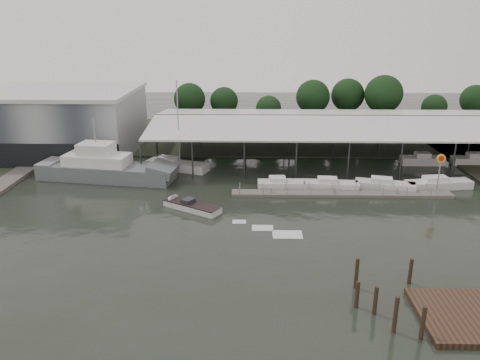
{
  "coord_description": "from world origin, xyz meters",
  "views": [
    {
      "loc": [
        3.24,
        -46.13,
        21.21
      ],
      "look_at": [
        2.08,
        8.51,
        2.5
      ],
      "focal_mm": 35.0,
      "sensor_mm": 36.0,
      "label": 1
    }
  ],
  "objects_px": {
    "white_sailboat": "(176,165)",
    "speedboat_underway": "(188,205)",
    "shell_fuel_sign": "(440,167)",
    "grey_trawler": "(107,169)"
  },
  "relations": [
    {
      "from": "shell_fuel_sign",
      "to": "speedboat_underway",
      "type": "distance_m",
      "value": 31.62
    },
    {
      "from": "speedboat_underway",
      "to": "grey_trawler",
      "type": "bearing_deg",
      "value": -8.05
    },
    {
      "from": "shell_fuel_sign",
      "to": "white_sailboat",
      "type": "relative_size",
      "value": 0.41
    },
    {
      "from": "grey_trawler",
      "to": "white_sailboat",
      "type": "relative_size",
      "value": 1.49
    },
    {
      "from": "grey_trawler",
      "to": "white_sailboat",
      "type": "bearing_deg",
      "value": 36.83
    },
    {
      "from": "white_sailboat",
      "to": "speedboat_underway",
      "type": "distance_m",
      "value": 15.78
    },
    {
      "from": "shell_fuel_sign",
      "to": "grey_trawler",
      "type": "bearing_deg",
      "value": 172.49
    },
    {
      "from": "speedboat_underway",
      "to": "white_sailboat",
      "type": "bearing_deg",
      "value": -44.92
    },
    {
      "from": "shell_fuel_sign",
      "to": "speedboat_underway",
      "type": "bearing_deg",
      "value": -171.31
    },
    {
      "from": "speedboat_underway",
      "to": "shell_fuel_sign",
      "type": "bearing_deg",
      "value": -139.69
    }
  ]
}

